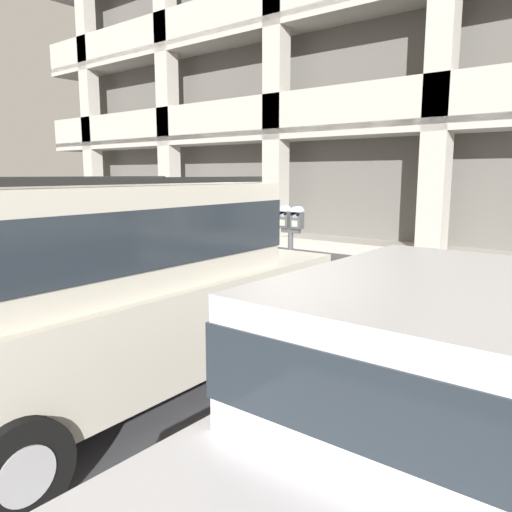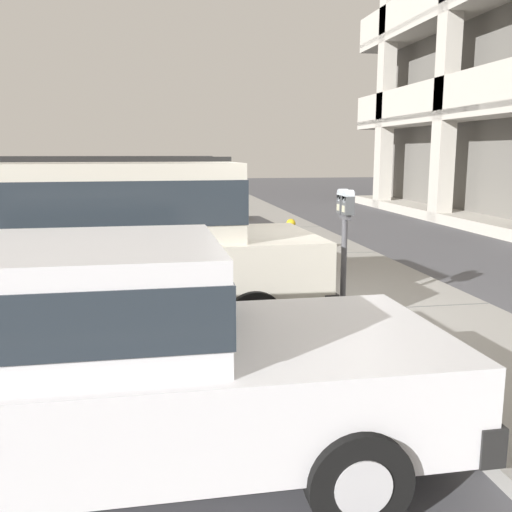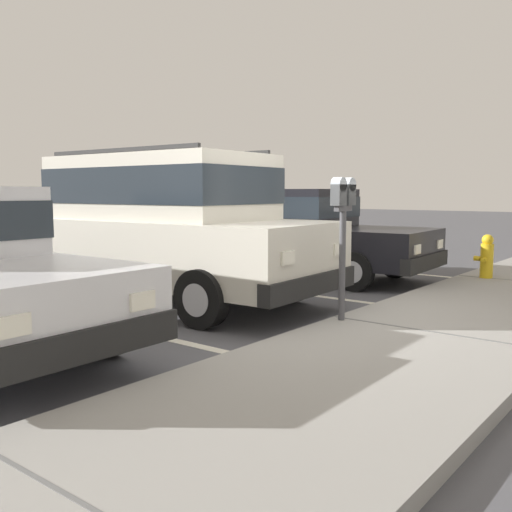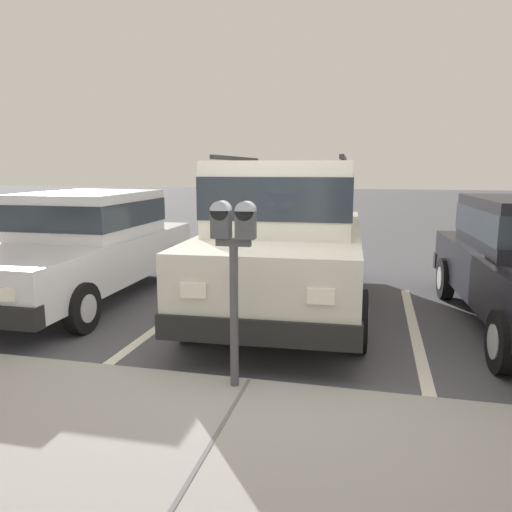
{
  "view_description": "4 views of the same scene",
  "coord_description": "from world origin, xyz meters",
  "px_view_note": "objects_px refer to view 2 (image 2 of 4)",
  "views": [
    {
      "loc": [
        3.88,
        -5.01,
        2.06
      ],
      "look_at": [
        0.21,
        -0.51,
        1.1
      ],
      "focal_mm": 35.0,
      "sensor_mm": 36.0,
      "label": 1
    },
    {
      "loc": [
        6.64,
        -1.86,
        2.08
      ],
      "look_at": [
        0.44,
        -0.8,
        0.93
      ],
      "focal_mm": 40.0,
      "sensor_mm": 36.0,
      "label": 2
    },
    {
      "loc": [
        5.39,
        3.36,
        1.49
      ],
      "look_at": [
        0.06,
        -0.85,
        0.73
      ],
      "focal_mm": 40.0,
      "sensor_mm": 36.0,
      "label": 3
    },
    {
      "loc": [
        -0.98,
        4.09,
        1.91
      ],
      "look_at": [
        0.18,
        -0.77,
        1.01
      ],
      "focal_mm": 35.0,
      "sensor_mm": 36.0,
      "label": 4
    }
  ],
  "objects_px": {
    "silver_suv": "(109,242)",
    "parking_meter_near": "(345,222)",
    "dark_hatchback": "(91,355)",
    "fire_hydrant": "(291,237)",
    "red_sedan": "(135,229)"
  },
  "relations": [
    {
      "from": "dark_hatchback",
      "to": "parking_meter_near",
      "type": "relative_size",
      "value": 2.95
    },
    {
      "from": "silver_suv",
      "to": "parking_meter_near",
      "type": "xyz_separation_m",
      "value": [
        -0.02,
        2.77,
        0.17
      ]
    },
    {
      "from": "fire_hydrant",
      "to": "red_sedan",
      "type": "bearing_deg",
      "value": -69.66
    },
    {
      "from": "fire_hydrant",
      "to": "silver_suv",
      "type": "bearing_deg",
      "value": -36.66
    },
    {
      "from": "silver_suv",
      "to": "parking_meter_near",
      "type": "distance_m",
      "value": 2.78
    },
    {
      "from": "silver_suv",
      "to": "parking_meter_near",
      "type": "bearing_deg",
      "value": 87.86
    },
    {
      "from": "silver_suv",
      "to": "red_sedan",
      "type": "bearing_deg",
      "value": 174.18
    },
    {
      "from": "red_sedan",
      "to": "dark_hatchback",
      "type": "xyz_separation_m",
      "value": [
        6.04,
        -0.05,
        0.0
      ]
    },
    {
      "from": "red_sedan",
      "to": "parking_meter_near",
      "type": "distance_m",
      "value": 4.02
    },
    {
      "from": "red_sedan",
      "to": "silver_suv",
      "type": "bearing_deg",
      "value": -6.47
    },
    {
      "from": "red_sedan",
      "to": "parking_meter_near",
      "type": "relative_size",
      "value": 3.0
    },
    {
      "from": "silver_suv",
      "to": "parking_meter_near",
      "type": "relative_size",
      "value": 3.19
    },
    {
      "from": "dark_hatchback",
      "to": "fire_hydrant",
      "type": "xyz_separation_m",
      "value": [
        -7.12,
        2.96,
        -0.36
      ]
    },
    {
      "from": "dark_hatchback",
      "to": "fire_hydrant",
      "type": "distance_m",
      "value": 7.71
    },
    {
      "from": "dark_hatchback",
      "to": "parking_meter_near",
      "type": "xyz_separation_m",
      "value": [
        -3.01,
        2.66,
        0.43
      ]
    }
  ]
}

